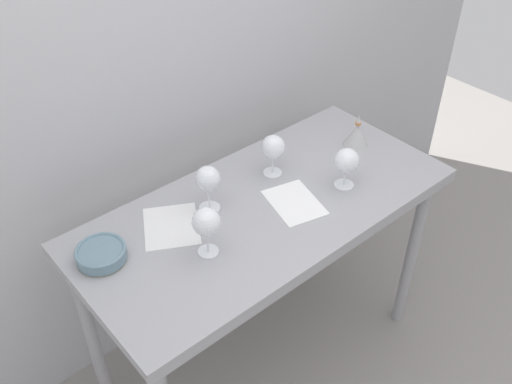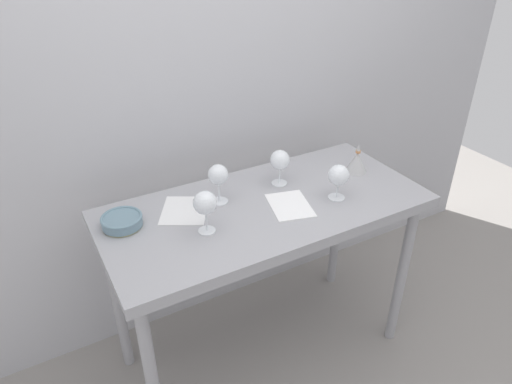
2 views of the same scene
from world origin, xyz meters
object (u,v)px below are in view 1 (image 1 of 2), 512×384
at_px(wine_glass_near_right, 347,162).
at_px(tasting_sheet_lower, 171,226).
at_px(decanter_funnel, 357,135).
at_px(wine_glass_near_left, 206,223).
at_px(wine_glass_far_right, 273,148).
at_px(tasting_bowl, 101,254).
at_px(wine_glass_far_left, 208,180).
at_px(tasting_sheet_upper, 294,202).

height_order(wine_glass_near_right, tasting_sheet_lower, wine_glass_near_right).
bearing_deg(decanter_funnel, wine_glass_near_right, -147.05).
relative_size(wine_glass_near_left, wine_glass_near_right, 1.11).
height_order(wine_glass_near_left, tasting_sheet_lower, wine_glass_near_left).
distance_m(wine_glass_far_right, wine_glass_near_right, 0.28).
height_order(tasting_sheet_lower, tasting_bowl, tasting_bowl).
distance_m(wine_glass_far_left, tasting_bowl, 0.43).
bearing_deg(wine_glass_near_right, wine_glass_far_left, 154.52).
height_order(wine_glass_near_right, wine_glass_far_left, wine_glass_far_left).
xyz_separation_m(wine_glass_far_left, decanter_funnel, (0.70, -0.07, -0.08)).
relative_size(wine_glass_far_right, tasting_sheet_upper, 0.75).
height_order(wine_glass_near_right, tasting_bowl, wine_glass_near_right).
distance_m(wine_glass_near_right, tasting_sheet_upper, 0.24).
height_order(tasting_sheet_lower, decanter_funnel, decanter_funnel).
bearing_deg(wine_glass_near_left, tasting_sheet_upper, -0.05).
bearing_deg(decanter_funnel, wine_glass_far_right, 168.60).
xyz_separation_m(tasting_sheet_lower, decanter_funnel, (0.85, -0.07, 0.05)).
height_order(wine_glass_far_right, tasting_sheet_lower, wine_glass_far_right).
distance_m(tasting_sheet_upper, tasting_bowl, 0.69).
bearing_deg(tasting_sheet_upper, wine_glass_near_right, 2.42).
distance_m(wine_glass_far_left, decanter_funnel, 0.70).
relative_size(wine_glass_far_right, tasting_bowl, 1.02).
xyz_separation_m(wine_glass_near_left, wine_glass_far_left, (0.14, 0.17, 0.00)).
distance_m(wine_glass_near_left, tasting_sheet_lower, 0.22).
xyz_separation_m(wine_glass_far_left, tasting_bowl, (-0.41, 0.02, -0.10)).
distance_m(wine_glass_far_right, tasting_bowl, 0.73).
relative_size(wine_glass_far_left, tasting_bowl, 1.09).
distance_m(wine_glass_far_right, tasting_sheet_lower, 0.48).
bearing_deg(tasting_sheet_upper, tasting_sheet_lower, 170.57).
bearing_deg(wine_glass_far_left, wine_glass_near_left, -128.05).
bearing_deg(wine_glass_far_right, tasting_sheet_upper, -108.20).
xyz_separation_m(wine_glass_near_right, tasting_sheet_upper, (-0.21, 0.05, -0.11)).
bearing_deg(wine_glass_far_right, tasting_bowl, 179.42).
xyz_separation_m(tasting_sheet_upper, tasting_sheet_lower, (-0.41, 0.18, 0.00)).
distance_m(wine_glass_near_left, tasting_bowl, 0.35).
bearing_deg(tasting_sheet_lower, wine_glass_far_left, 26.68).
relative_size(tasting_sheet_upper, tasting_sheet_lower, 1.01).
bearing_deg(decanter_funnel, tasting_sheet_lower, 174.99).
height_order(tasting_sheet_upper, tasting_bowl, tasting_bowl).
height_order(wine_glass_far_left, tasting_bowl, wine_glass_far_left).
height_order(wine_glass_far_right, wine_glass_near_right, wine_glass_far_right).
bearing_deg(wine_glass_far_right, wine_glass_near_left, -157.55).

